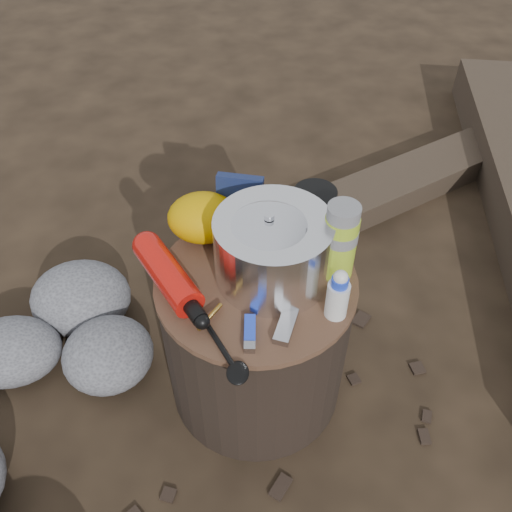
{
  "coord_description": "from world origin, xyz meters",
  "views": [
    {
      "loc": [
        -0.01,
        -0.81,
        1.27
      ],
      "look_at": [
        0.0,
        0.0,
        0.48
      ],
      "focal_mm": 38.25,
      "sensor_mm": 36.0,
      "label": 1
    }
  ],
  "objects_px": {
    "stump": "(256,337)",
    "fuel_bottle": "(168,274)",
    "travel_mug": "(313,216)",
    "camping_pot": "(269,249)",
    "thermos": "(340,241)"
  },
  "relations": [
    {
      "from": "stump",
      "to": "fuel_bottle",
      "type": "relative_size",
      "value": 1.61
    },
    {
      "from": "fuel_bottle",
      "to": "travel_mug",
      "type": "height_order",
      "value": "travel_mug"
    },
    {
      "from": "camping_pot",
      "to": "thermos",
      "type": "distance_m",
      "value": 0.15
    },
    {
      "from": "camping_pot",
      "to": "fuel_bottle",
      "type": "bearing_deg",
      "value": -173.71
    },
    {
      "from": "stump",
      "to": "thermos",
      "type": "xyz_separation_m",
      "value": [
        0.18,
        0.03,
        0.29
      ]
    },
    {
      "from": "camping_pot",
      "to": "travel_mug",
      "type": "xyz_separation_m",
      "value": [
        0.1,
        0.12,
        -0.02
      ]
    },
    {
      "from": "fuel_bottle",
      "to": "travel_mug",
      "type": "bearing_deg",
      "value": -7.42
    },
    {
      "from": "camping_pot",
      "to": "fuel_bottle",
      "type": "xyz_separation_m",
      "value": [
        -0.21,
        -0.02,
        -0.05
      ]
    },
    {
      "from": "stump",
      "to": "travel_mug",
      "type": "height_order",
      "value": "travel_mug"
    },
    {
      "from": "camping_pot",
      "to": "travel_mug",
      "type": "bearing_deg",
      "value": 49.48
    },
    {
      "from": "stump",
      "to": "camping_pot",
      "type": "distance_m",
      "value": 0.29
    },
    {
      "from": "stump",
      "to": "travel_mug",
      "type": "xyz_separation_m",
      "value": [
        0.13,
        0.13,
        0.27
      ]
    },
    {
      "from": "thermos",
      "to": "stump",
      "type": "bearing_deg",
      "value": -171.89
    },
    {
      "from": "thermos",
      "to": "travel_mug",
      "type": "distance_m",
      "value": 0.12
    },
    {
      "from": "thermos",
      "to": "travel_mug",
      "type": "xyz_separation_m",
      "value": [
        -0.04,
        0.11,
        -0.02
      ]
    }
  ]
}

